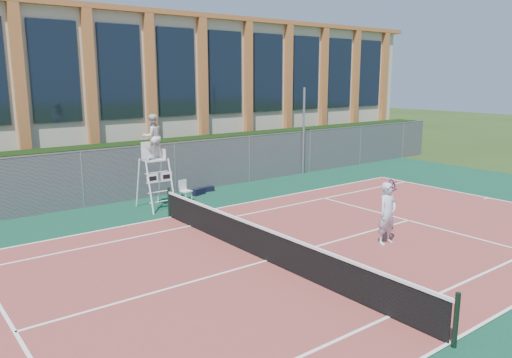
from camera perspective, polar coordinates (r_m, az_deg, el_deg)
ground at (r=13.89m, az=1.22°, el=-9.42°), size 120.00×120.00×0.00m
apron at (r=14.63m, az=-1.26°, el=-8.29°), size 36.00×20.00×0.01m
tennis_court at (r=13.88m, az=1.22°, el=-9.35°), size 23.77×10.97×0.02m
tennis_net at (r=13.70m, az=1.23°, el=-7.33°), size 0.10×11.30×1.10m
fence at (r=20.93m, az=-14.05°, el=0.56°), size 40.00×0.06×2.20m
hedge at (r=22.02m, az=-15.32°, el=1.03°), size 40.00×1.40×2.20m
building at (r=29.20m, az=-21.72°, el=9.15°), size 45.00×10.60×8.22m
steel_pole at (r=25.87m, az=5.45°, el=5.45°), size 0.12×0.12×4.46m
umpire_chair at (r=19.17m, az=-11.75°, el=4.46°), size 1.02×1.57×3.67m
plastic_chair at (r=20.47m, az=-8.19°, el=-1.11°), size 0.49×0.49×0.87m
sports_bag_near at (r=21.54m, az=-6.61°, el=-1.44°), size 0.70×0.44×0.28m
sports_bag_far at (r=22.15m, az=-5.53°, el=-1.13°), size 0.56×0.27×0.22m
tennis_player at (r=15.47m, az=14.78°, el=-3.79°), size 1.03×0.69×1.88m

